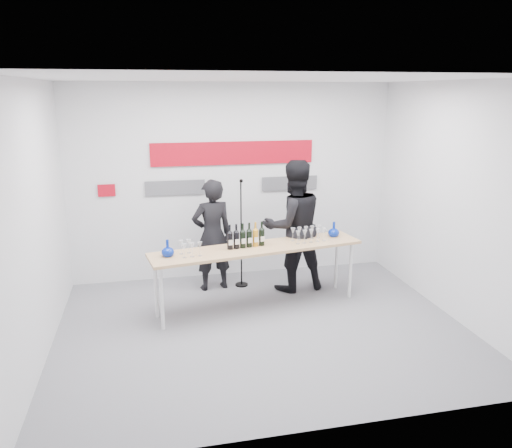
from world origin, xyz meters
name	(u,v)px	position (x,y,z in m)	size (l,w,h in m)	color
ground	(262,328)	(0.00, 0.00, 0.00)	(5.00, 5.00, 0.00)	slate
back_wall	(233,182)	(0.00, 2.00, 1.50)	(5.00, 0.04, 3.00)	silver
signage	(230,163)	(-0.06, 1.97, 1.81)	(3.38, 0.02, 0.79)	#B10718
tasting_table	(258,251)	(0.08, 0.63, 0.80)	(2.93, 1.04, 0.86)	tan
wine_bottles	(246,235)	(-0.07, 0.65, 1.03)	(0.53, 0.16, 0.33)	black
decanter_left	(168,248)	(-1.10, 0.49, 0.97)	(0.16, 0.16, 0.21)	#082293
decanter_right	(334,229)	(1.25, 0.88, 0.97)	(0.16, 0.16, 0.21)	#082293
glasses_left	(189,249)	(-0.84, 0.46, 0.95)	(0.29, 0.24, 0.18)	silver
glasses_right	(308,234)	(0.83, 0.75, 0.95)	(0.48, 0.29, 0.18)	silver
presenter_left	(212,235)	(-0.42, 1.43, 0.83)	(0.60, 0.40, 1.66)	black
presenter_right	(293,226)	(0.73, 1.18, 0.97)	(0.94, 0.73, 1.93)	black
mic_stand	(241,254)	(0.01, 1.44, 0.50)	(0.19, 0.19, 1.64)	black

